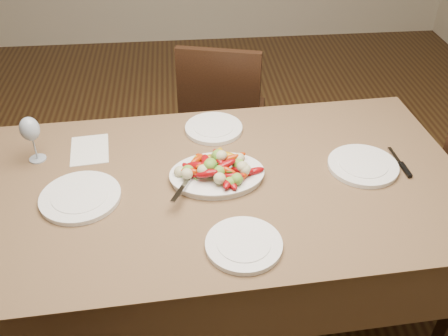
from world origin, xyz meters
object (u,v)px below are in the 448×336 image
at_px(dining_table, 224,251).
at_px(plate_right, 363,166).
at_px(serving_platter, 217,176).
at_px(wine_glass, 32,138).
at_px(chair_far, 224,115).
at_px(plate_left, 80,197).
at_px(plate_far, 214,129).
at_px(plate_near, 244,245).

distance_m(dining_table, plate_right, 0.67).
xyz_separation_m(serving_platter, wine_glass, (-0.70, 0.19, 0.09)).
relative_size(chair_far, wine_glass, 4.64).
bearing_deg(plate_left, serving_platter, 8.19).
relative_size(plate_left, wine_glass, 1.41).
height_order(plate_far, plate_near, same).
relative_size(plate_near, wine_glass, 1.22).
distance_m(plate_near, wine_glass, 0.94).
xyz_separation_m(dining_table, wine_glass, (-0.73, 0.21, 0.48)).
height_order(serving_platter, wine_glass, wine_glass).
distance_m(chair_far, plate_left, 1.21).
relative_size(dining_table, plate_near, 7.36).
bearing_deg(chair_far, plate_near, 101.87).
bearing_deg(plate_left, dining_table, 5.85).
height_order(plate_left, plate_far, same).
distance_m(plate_left, plate_near, 0.63).
bearing_deg(chair_far, plate_far, 94.65).
bearing_deg(dining_table, plate_far, 91.61).
relative_size(plate_left, plate_right, 1.07).
xyz_separation_m(plate_right, wine_glass, (-1.27, 0.18, 0.09)).
bearing_deg(plate_far, chair_far, 79.96).
relative_size(plate_left, plate_far, 1.17).
distance_m(plate_left, plate_right, 1.07).
bearing_deg(chair_far, serving_platter, 97.39).
bearing_deg(plate_right, dining_table, -176.69).
height_order(dining_table, wine_glass, wine_glass).
relative_size(plate_right, plate_far, 1.10).
distance_m(plate_far, plate_near, 0.70).
bearing_deg(plate_far, serving_platter, -92.46).
height_order(serving_platter, plate_near, serving_platter).
relative_size(plate_far, plate_near, 0.99).
bearing_deg(plate_near, serving_platter, 98.64).
relative_size(serving_platter, plate_right, 1.28).
bearing_deg(plate_near, plate_far, 93.32).
height_order(chair_far, wine_glass, wine_glass).
relative_size(serving_platter, plate_near, 1.39).
bearing_deg(wine_glass, serving_platter, -15.29).
distance_m(serving_platter, wine_glass, 0.73).
bearing_deg(serving_platter, plate_left, -171.81).
height_order(chair_far, plate_right, chair_far).
distance_m(chair_far, plate_near, 1.32).
height_order(dining_table, serving_platter, serving_platter).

